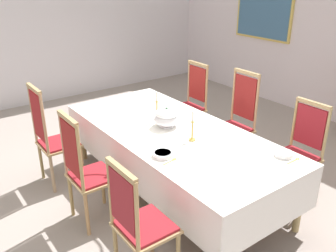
% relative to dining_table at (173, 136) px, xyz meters
% --- Properties ---
extents(ground, '(7.78, 7.10, 0.04)m').
position_rel_dining_table_xyz_m(ground, '(0.00, -0.16, -0.70)').
color(ground, gray).
extents(left_wall, '(0.08, 7.10, 3.06)m').
position_rel_dining_table_xyz_m(left_wall, '(-3.93, -0.16, 0.85)').
color(left_wall, silver).
rests_on(left_wall, ground).
extents(dining_table, '(2.80, 1.24, 0.74)m').
position_rel_dining_table_xyz_m(dining_table, '(0.00, 0.00, 0.00)').
color(dining_table, tan).
rests_on(dining_table, ground).
extents(tablecloth, '(2.82, 1.26, 0.45)m').
position_rel_dining_table_xyz_m(tablecloth, '(0.00, 0.00, -0.05)').
color(tablecloth, white).
rests_on(tablecloth, dining_table).
extents(chair_south_a, '(0.44, 0.42, 1.22)m').
position_rel_dining_table_xyz_m(chair_south_a, '(-0.94, -1.03, -0.07)').
color(chair_south_a, tan).
rests_on(chair_south_a, ground).
extents(chair_north_a, '(0.44, 0.42, 1.15)m').
position_rel_dining_table_xyz_m(chair_north_a, '(-0.94, 1.03, -0.09)').
color(chair_north_a, tan).
rests_on(chair_north_a, ground).
extents(chair_south_b, '(0.44, 0.42, 1.18)m').
position_rel_dining_table_xyz_m(chair_south_b, '(-0.03, -1.03, -0.08)').
color(chair_south_b, '#A98250').
rests_on(chair_south_b, ground).
extents(chair_north_b, '(0.44, 0.42, 1.22)m').
position_rel_dining_table_xyz_m(chair_north_b, '(-0.03, 1.03, -0.07)').
color(chair_north_b, tan).
rests_on(chair_north_b, ground).
extents(chair_south_c, '(0.44, 0.42, 1.10)m').
position_rel_dining_table_xyz_m(chair_south_c, '(0.90, -1.02, -0.11)').
color(chair_south_c, '#A47F55').
rests_on(chair_south_c, ground).
extents(chair_north_c, '(0.44, 0.42, 1.09)m').
position_rel_dining_table_xyz_m(chair_north_c, '(0.90, 1.02, -0.11)').
color(chair_north_c, tan).
rests_on(chair_north_c, ground).
extents(soup_tureen, '(0.29, 0.29, 0.23)m').
position_rel_dining_table_xyz_m(soup_tureen, '(-0.13, 0.00, 0.18)').
color(soup_tureen, white).
rests_on(soup_tureen, tablecloth).
extents(candlestick_west, '(0.07, 0.07, 0.36)m').
position_rel_dining_table_xyz_m(candlestick_west, '(-0.31, 0.00, 0.21)').
color(candlestick_west, gold).
rests_on(candlestick_west, tablecloth).
extents(candlestick_east, '(0.07, 0.07, 0.32)m').
position_rel_dining_table_xyz_m(candlestick_east, '(0.31, 0.00, 0.20)').
color(candlestick_east, gold).
rests_on(candlestick_east, tablecloth).
extents(bowl_near_left, '(0.17, 0.17, 0.04)m').
position_rel_dining_table_xyz_m(bowl_near_left, '(1.09, 0.48, 0.09)').
color(bowl_near_left, white).
rests_on(bowl_near_left, tablecloth).
extents(bowl_near_right, '(0.19, 0.19, 0.04)m').
position_rel_dining_table_xyz_m(bowl_near_right, '(0.42, -0.44, 0.10)').
color(bowl_near_right, white).
rests_on(bowl_near_right, tablecloth).
extents(spoon_primary, '(0.03, 0.18, 0.01)m').
position_rel_dining_table_xyz_m(spoon_primary, '(1.20, 0.50, 0.08)').
color(spoon_primary, gold).
rests_on(spoon_primary, tablecloth).
extents(spoon_secondary, '(0.04, 0.18, 0.01)m').
position_rel_dining_table_xyz_m(spoon_secondary, '(0.54, -0.42, 0.08)').
color(spoon_secondary, gold).
rests_on(spoon_secondary, tablecloth).
extents(framed_painting, '(1.26, 0.05, 1.15)m').
position_rel_dining_table_xyz_m(framed_painting, '(-1.70, 3.37, 1.03)').
color(framed_painting, '#D1B251').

